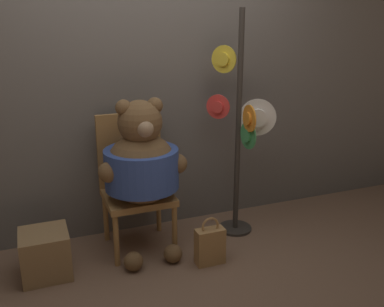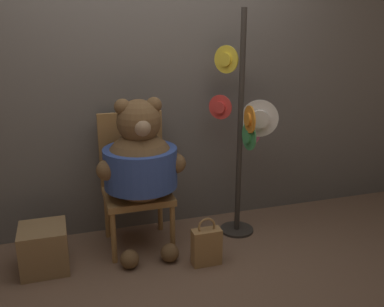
{
  "view_description": "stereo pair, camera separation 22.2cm",
  "coord_description": "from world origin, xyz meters",
  "px_view_note": "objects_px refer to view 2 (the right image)",
  "views": [
    {
      "loc": [
        -0.88,
        -2.58,
        1.71
      ],
      "look_at": [
        0.26,
        0.33,
        0.73
      ],
      "focal_mm": 40.0,
      "sensor_mm": 36.0,
      "label": 1
    },
    {
      "loc": [
        -0.67,
        -2.65,
        1.71
      ],
      "look_at": [
        0.26,
        0.33,
        0.73
      ],
      "focal_mm": 40.0,
      "sensor_mm": 36.0,
      "label": 2
    }
  ],
  "objects_px": {
    "teddy_bear": "(141,163)",
    "hat_display_rack": "(243,133)",
    "handbag_on_ground": "(206,246)",
    "chair": "(135,178)"
  },
  "relations": [
    {
      "from": "teddy_bear",
      "to": "hat_display_rack",
      "type": "distance_m",
      "value": 0.85
    },
    {
      "from": "hat_display_rack",
      "to": "handbag_on_ground",
      "type": "xyz_separation_m",
      "value": [
        -0.44,
        -0.4,
        -0.72
      ]
    },
    {
      "from": "teddy_bear",
      "to": "handbag_on_ground",
      "type": "bearing_deg",
      "value": -40.94
    },
    {
      "from": "teddy_bear",
      "to": "handbag_on_ground",
      "type": "relative_size",
      "value": 3.23
    },
    {
      "from": "handbag_on_ground",
      "to": "teddy_bear",
      "type": "bearing_deg",
      "value": 139.06
    },
    {
      "from": "handbag_on_ground",
      "to": "chair",
      "type": "bearing_deg",
      "value": 129.04
    },
    {
      "from": "hat_display_rack",
      "to": "teddy_bear",
      "type": "bearing_deg",
      "value": -176.58
    },
    {
      "from": "chair",
      "to": "teddy_bear",
      "type": "height_order",
      "value": "teddy_bear"
    },
    {
      "from": "chair",
      "to": "handbag_on_ground",
      "type": "xyz_separation_m",
      "value": [
        0.42,
        -0.51,
        -0.39
      ]
    },
    {
      "from": "teddy_bear",
      "to": "hat_display_rack",
      "type": "bearing_deg",
      "value": 3.42
    }
  ]
}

